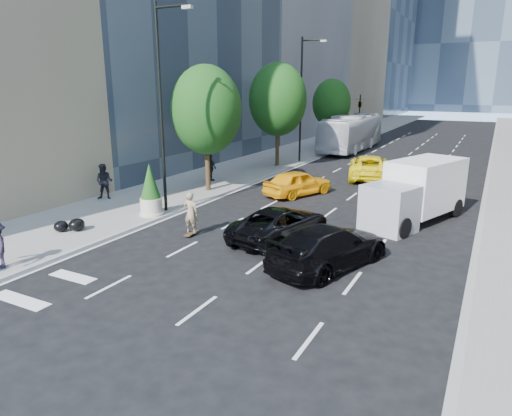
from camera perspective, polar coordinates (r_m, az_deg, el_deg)
The scene contains 21 objects.
ground at distance 17.39m, azimuth -2.49°, elevation -6.49°, with size 160.00×160.00×0.00m, color black.
sidewalk_left at distance 47.61m, azimuth 6.33°, elevation 7.37°, with size 6.00×120.00×0.15m, color slate.
lamp_near at distance 23.08m, azimuth -11.54°, elevation 13.36°, with size 2.13×0.22×10.00m.
lamp_far at distance 38.77m, azimuth 5.90°, elevation 14.16°, with size 2.13×0.22×10.00m.
tree_near at distance 27.66m, azimuth -6.25°, elevation 12.06°, with size 4.20×4.20×7.46m.
tree_mid at distance 36.38m, azimuth 2.75°, elevation 13.38°, with size 4.50×4.50×7.99m.
tree_far at distance 48.49m, azimuth 9.41°, elevation 12.80°, with size 3.90×3.90×6.92m.
traffic_signal at distance 55.93m, azimuth 12.86°, elevation 12.51°, with size 2.48×0.53×5.20m.
skateboarder at distance 20.03m, azimuth -8.15°, elevation -0.93°, with size 0.67×0.44×1.83m, color #897655.
black_sedan_lincoln at distance 19.34m, azimuth 3.05°, elevation -1.98°, with size 2.39×5.19×1.44m, color black.
black_sedan_mercedes at distance 16.70m, azimuth 9.08°, elevation -4.75°, with size 2.17×5.35×1.55m, color black.
taxi_a at distance 27.36m, azimuth 5.25°, elevation 3.16°, with size 1.81×4.50×1.53m, color #F8A80D.
taxi_b at distance 28.79m, azimuth 19.24°, elevation 3.02°, with size 1.67×4.79×1.58m, color orange.
taxi_c at distance 33.27m, azimuth 14.00°, elevation 5.00°, with size 2.72×5.90×1.64m, color yellow.
taxi_d at distance 33.75m, azimuth 20.59°, elevation 4.55°, with size 2.19×5.38×1.56m, color #F3A50C.
city_bus at distance 47.57m, azimuth 11.87°, elevation 9.20°, with size 2.98×12.75×3.55m, color silver.
box_truck at distance 23.09m, azimuth 19.39°, elevation 1.97°, with size 4.18×6.50×2.93m.
pedestrian_a at distance 27.06m, azimuth -18.42°, elevation 3.15°, with size 0.98×0.76×2.01m, color black.
pedestrian_b at distance 30.88m, azimuth -5.69°, elevation 5.05°, with size 1.05×0.44×1.80m, color black.
planter_shrub at distance 23.03m, azimuth -13.06°, elevation 2.14°, with size 1.08×1.08×2.59m.
garbage_bags at distance 21.74m, azimuth -22.18°, elevation -2.01°, with size 1.13×1.09×0.56m.
Camera 1 is at (8.16, -13.96, 6.39)m, focal length 32.00 mm.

